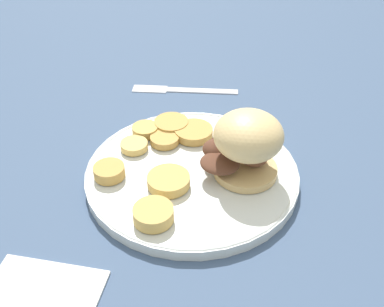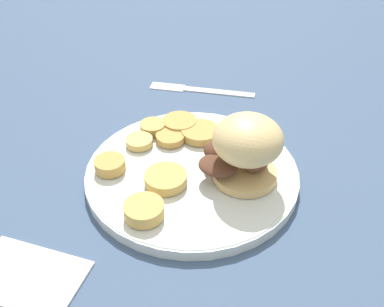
{
  "view_description": "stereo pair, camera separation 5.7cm",
  "coord_description": "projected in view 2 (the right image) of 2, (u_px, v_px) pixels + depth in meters",
  "views": [
    {
      "loc": [
        -0.45,
        -0.06,
        0.39
      ],
      "look_at": [
        0.0,
        0.0,
        0.04
      ],
      "focal_mm": 42.0,
      "sensor_mm": 36.0,
      "label": 1
    },
    {
      "loc": [
        -0.44,
        -0.11,
        0.39
      ],
      "look_at": [
        0.0,
        0.0,
        0.04
      ],
      "focal_mm": 42.0,
      "sensor_mm": 36.0,
      "label": 2
    }
  ],
  "objects": [
    {
      "name": "ground_plane",
      "position": [
        192.0,
        178.0,
        0.6
      ],
      "size": [
        4.0,
        4.0,
        0.0
      ],
      "primitive_type": "plane",
      "color": "#3D5170"
    },
    {
      "name": "potato_round_7",
      "position": [
        153.0,
        127.0,
        0.66
      ],
      "size": [
        0.04,
        0.04,
        0.01
      ],
      "primitive_type": "cylinder",
      "color": "tan",
      "rests_on": "dinner_plate"
    },
    {
      "name": "fork",
      "position": [
        200.0,
        90.0,
        0.78
      ],
      "size": [
        0.03,
        0.19,
        0.0
      ],
      "color": "silver",
      "rests_on": "ground_plane"
    },
    {
      "name": "potato_round_0",
      "position": [
        110.0,
        165.0,
        0.59
      ],
      "size": [
        0.04,
        0.04,
        0.02
      ],
      "primitive_type": "cylinder",
      "color": "tan",
      "rests_on": "dinner_plate"
    },
    {
      "name": "potato_round_5",
      "position": [
        180.0,
        123.0,
        0.66
      ],
      "size": [
        0.05,
        0.05,
        0.01
      ],
      "primitive_type": "cylinder",
      "color": "tan",
      "rests_on": "dinner_plate"
    },
    {
      "name": "potato_round_1",
      "position": [
        166.0,
        179.0,
        0.56
      ],
      "size": [
        0.05,
        0.05,
        0.01
      ],
      "primitive_type": "cylinder",
      "color": "tan",
      "rests_on": "dinner_plate"
    },
    {
      "name": "potato_round_2",
      "position": [
        144.0,
        210.0,
        0.52
      ],
      "size": [
        0.05,
        0.05,
        0.02
      ],
      "primitive_type": "cylinder",
      "color": "tan",
      "rests_on": "dinner_plate"
    },
    {
      "name": "dinner_plate",
      "position": [
        192.0,
        173.0,
        0.6
      ],
      "size": [
        0.28,
        0.28,
        0.02
      ],
      "color": "silver",
      "rests_on": "ground_plane"
    },
    {
      "name": "sandwich",
      "position": [
        243.0,
        146.0,
        0.55
      ],
      "size": [
        0.09,
        0.1,
        0.09
      ],
      "color": "tan",
      "rests_on": "dinner_plate"
    },
    {
      "name": "potato_round_4",
      "position": [
        170.0,
        138.0,
        0.64
      ],
      "size": [
        0.04,
        0.04,
        0.01
      ],
      "primitive_type": "cylinder",
      "color": "tan",
      "rests_on": "dinner_plate"
    },
    {
      "name": "napkin",
      "position": [
        26.0,
        276.0,
        0.47
      ],
      "size": [
        0.09,
        0.12,
        0.01
      ],
      "primitive_type": "cube",
      "rotation": [
        0.0,
        0.0,
        1.5
      ],
      "color": "white",
      "rests_on": "ground_plane"
    },
    {
      "name": "potato_round_6",
      "position": [
        200.0,
        132.0,
        0.65
      ],
      "size": [
        0.06,
        0.06,
        0.01
      ],
      "primitive_type": "cylinder",
      "color": "tan",
      "rests_on": "dinner_plate"
    },
    {
      "name": "potato_round_3",
      "position": [
        139.0,
        141.0,
        0.63
      ],
      "size": [
        0.04,
        0.04,
        0.01
      ],
      "primitive_type": "cylinder",
      "color": "#DBB766",
      "rests_on": "dinner_plate"
    }
  ]
}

